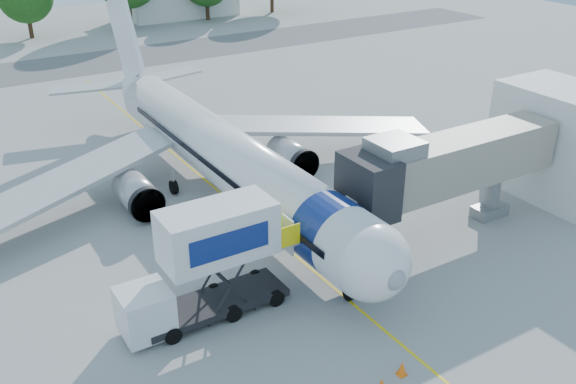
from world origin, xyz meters
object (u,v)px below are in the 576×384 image
aircraft (221,153)px  ground_tug (522,342)px  catering_hiloader (206,265)px  jet_bridge (442,166)px

aircraft → ground_tug: aircraft is taller
aircraft → catering_hiloader: aircraft is taller
aircraft → ground_tug: bearing=-79.8°
ground_tug → jet_bridge: bearing=65.3°
catering_hiloader → ground_tug: size_ratio=2.20×
jet_bridge → ground_tug: (-4.25, -9.73, -3.54)m
jet_bridge → ground_tug: 11.19m
aircraft → catering_hiloader: (-6.27, -11.12, -0.19)m
jet_bridge → catering_hiloader: jet_bridge is taller
aircraft → catering_hiloader: 12.77m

